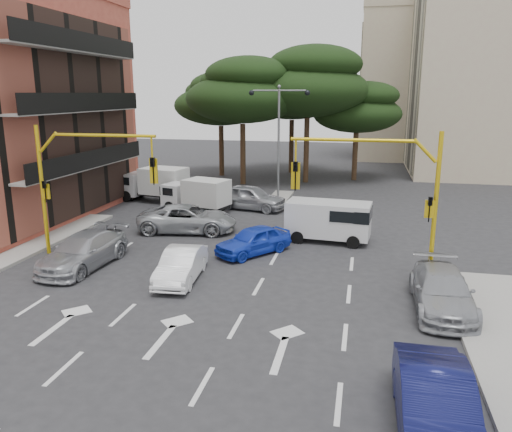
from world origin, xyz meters
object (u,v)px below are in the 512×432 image
Objects in this scene: box_truck_a at (153,184)px; car_silver_cross_a at (188,219)px; car_blue_compact at (253,240)px; car_silver_parked at (442,291)px; car_silver_wagon at (83,251)px; car_navy_parked at (435,406)px; street_lamp_center at (279,123)px; signal_mast_right at (389,185)px; van_white at (328,221)px; car_silver_cross_b at (250,197)px; box_truck_b at (196,195)px; car_white_hatch at (181,265)px; signal_mast_left at (76,173)px.

car_silver_cross_a is at bearing -135.04° from box_truck_a.
car_blue_compact is 0.81× the size of car_silver_parked.
car_navy_parked reaches higher than car_silver_wagon.
signal_mast_right is at bearing -64.09° from street_lamp_center.
car_silver_cross_b is at bearing -133.20° from van_white.
box_truck_b is at bearing 5.21° from car_silver_cross_a.
van_white is at bearing 102.56° from car_navy_parked.
van_white is (-4.53, 7.52, 0.35)m from car_silver_parked.
car_silver_cross_b is at bearing -27.54° from car_silver_cross_a.
car_silver_cross_b is at bearing 73.47° from car_silver_wagon.
car_silver_wagon is at bearing -53.29° from van_white.
car_silver_parked is at bearing -9.15° from car_white_hatch.
car_white_hatch is 0.82× the size of car_silver_parked.
car_silver_cross_b is at bearing -49.37° from box_truck_b.
car_white_hatch is 9.92m from car_silver_parked.
street_lamp_center is 2.01× the size of car_blue_compact.
street_lamp_center is at bearing -28.95° from car_silver_cross_a.
signal_mast_left reaches higher than van_white.
signal_mast_left is at bearing 169.79° from car_silver_parked.
street_lamp_center is 25.36m from car_navy_parked.
box_truck_b is (-12.10, 19.24, 0.34)m from car_navy_parked.
box_truck_b is at bearing -112.91° from box_truck_a.
signal_mast_right is at bearing -124.07° from car_silver_cross_a.
street_lamp_center reaches higher than car_silver_cross_a.
box_truck_a is (-9.40, 10.02, 0.54)m from car_blue_compact.
car_white_hatch is at bearing -148.54° from box_truck_b.
street_lamp_center is 1.63× the size of car_silver_parked.
car_silver_parked is (15.50, -2.68, -3.19)m from signal_mast_left.
box_truck_b is (1.41, 10.87, 0.36)m from car_silver_wagon.
van_white is (5.49, -6.16, 0.24)m from car_silver_cross_b.
car_navy_parked is at bearing -85.33° from signal_mast_right.
street_lamp_center is 1.86× the size of van_white.
signal_mast_right is 19.63m from box_truck_a.
signal_mast_right reaches higher than car_silver_cross_a.
signal_mast_right is 1.26× the size of car_silver_parked.
van_white is at bearing -125.94° from car_silver_cross_b.
car_silver_parked is (1.90, -2.68, -3.19)m from signal_mast_right.
box_truck_b reaches higher than car_white_hatch.
street_lamp_center is 1.59× the size of box_truck_a.
car_blue_compact is 0.86× the size of car_navy_parked.
car_silver_wagon is 0.94× the size of car_silver_cross_a.
box_truck_a reaches higher than car_silver_cross_a.
car_silver_cross_b is (-8.12, 11.01, -3.08)m from signal_mast_right.
signal_mast_right and signal_mast_left have the same top height.
car_silver_cross_a is 7.62m from van_white.
car_blue_compact is 0.78× the size of car_silver_wagon.
car_silver_parked is at bearing -131.43° from car_silver_cross_b.
car_navy_parked is at bearing -72.25° from street_lamp_center.
car_silver_wagon is at bearing -56.72° from signal_mast_left.
car_silver_cross_a is 1.21× the size of box_truck_b.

